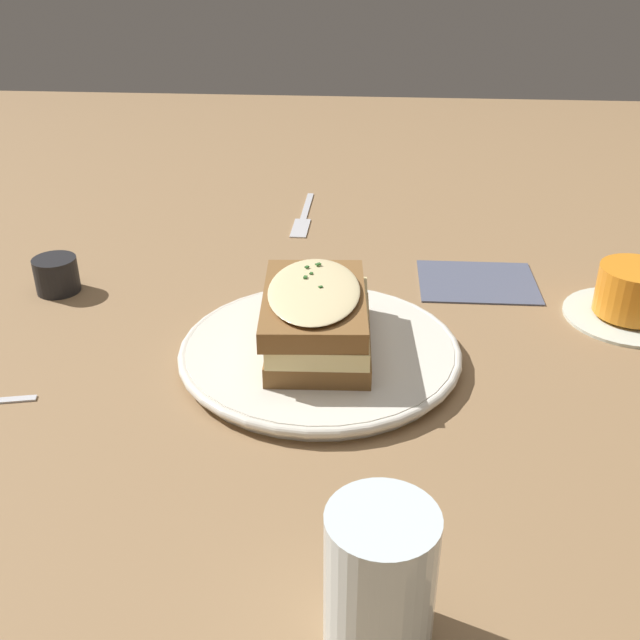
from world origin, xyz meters
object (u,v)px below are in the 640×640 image
at_px(sandwich, 318,317).
at_px(napkin, 477,281).
at_px(teacup_with_saucer, 634,297).
at_px(water_glass, 380,580).
at_px(fork, 303,219).
at_px(condiment_pot, 56,275).
at_px(dinner_plate, 320,352).

bearing_deg(sandwich, napkin, -132.82).
relative_size(teacup_with_saucer, water_glass, 1.43).
bearing_deg(teacup_with_saucer, sandwich, -150.74).
bearing_deg(fork, teacup_with_saucer, 145.98).
xyz_separation_m(water_glass, condiment_pot, (0.37, -0.44, -0.03)).
xyz_separation_m(napkin, condiment_pot, (0.48, 0.06, 0.02)).
relative_size(teacup_with_saucer, fork, 0.77).
relative_size(teacup_with_saucer, condiment_pot, 2.78).
relative_size(dinner_plate, napkin, 2.00).
distance_m(fork, condiment_pot, 0.36).
distance_m(teacup_with_saucer, water_glass, 0.50).
relative_size(dinner_plate, fork, 1.54).
xyz_separation_m(sandwich, napkin, (-0.17, -0.19, -0.05)).
distance_m(sandwich, napkin, 0.26).
bearing_deg(condiment_pot, dinner_plate, 157.65).
xyz_separation_m(dinner_plate, condiment_pot, (0.31, -0.13, 0.01)).
bearing_deg(dinner_plate, teacup_with_saucer, -161.03).
relative_size(water_glass, fork, 0.54).
bearing_deg(sandwich, water_glass, 100.98).
bearing_deg(teacup_with_saucer, dinner_plate, -150.73).
bearing_deg(teacup_with_saucer, fork, 155.59).
bearing_deg(condiment_pot, sandwich, 157.39).
relative_size(water_glass, napkin, 0.70).
height_order(teacup_with_saucer, napkin, teacup_with_saucer).
xyz_separation_m(dinner_plate, teacup_with_saucer, (-0.32, -0.11, 0.02)).
distance_m(dinner_plate, water_glass, 0.32).
bearing_deg(napkin, sandwich, 47.18).
distance_m(dinner_plate, napkin, 0.25).
bearing_deg(napkin, condiment_pot, 6.94).
height_order(fork, napkin, same).
distance_m(water_glass, condiment_pot, 0.57).
distance_m(sandwich, teacup_with_saucer, 0.35).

